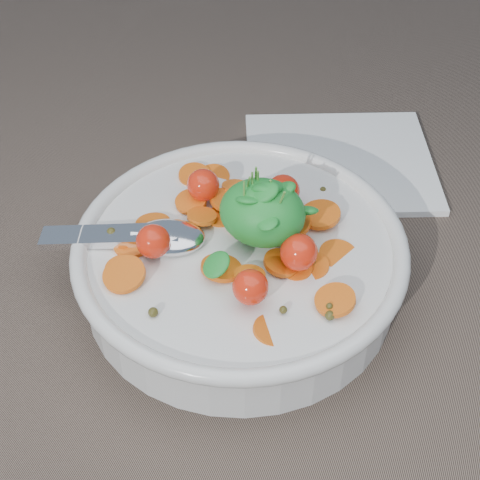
% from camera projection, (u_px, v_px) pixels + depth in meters
% --- Properties ---
extents(ground, '(6.00, 6.00, 0.00)m').
position_uv_depth(ground, '(216.00, 264.00, 0.60)').
color(ground, '#715E50').
rests_on(ground, ground).
extents(bowl, '(0.27, 0.25, 0.11)m').
position_uv_depth(bowl, '(240.00, 260.00, 0.56)').
color(bowl, white).
rests_on(bowl, ground).
extents(napkin, '(0.22, 0.21, 0.01)m').
position_uv_depth(napkin, '(340.00, 162.00, 0.69)').
color(napkin, white).
rests_on(napkin, ground).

